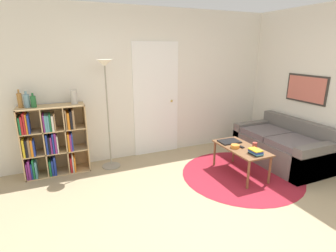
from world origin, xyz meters
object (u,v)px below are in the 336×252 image
(bottle_left, at_px, (20,100))
(bottle_middle, at_px, (27,101))
(bottle_right, at_px, (33,101))
(vase_on_shelf, at_px, (74,97))
(coffee_table, at_px, (241,150))
(bookshelf, at_px, (52,140))
(floor_lamp, at_px, (106,88))
(laptop, at_px, (229,141))
(couch, at_px, (283,147))
(bowl, at_px, (235,146))
(cup, at_px, (255,145))

(bottle_left, distance_m, bottle_middle, 0.09)
(bottle_right, bearing_deg, bottle_middle, 162.12)
(bottle_right, distance_m, vase_on_shelf, 0.56)
(coffee_table, bearing_deg, vase_on_shelf, 152.16)
(bookshelf, relative_size, coffee_table, 1.18)
(floor_lamp, height_order, bottle_left, floor_lamp)
(bookshelf, xyz_separation_m, laptop, (2.65, -0.95, -0.09))
(couch, height_order, bowl, couch)
(bookshelf, height_order, vase_on_shelf, vase_on_shelf)
(cup, xyz_separation_m, bottle_left, (-3.19, 1.33, 0.71))
(bowl, distance_m, vase_on_shelf, 2.59)
(cup, relative_size, bottle_left, 0.33)
(coffee_table, bearing_deg, bottle_right, 157.28)
(bookshelf, xyz_separation_m, floor_lamp, (0.87, -0.12, 0.79))
(bookshelf, bearing_deg, cup, -24.88)
(coffee_table, bearing_deg, cup, -33.12)
(bottle_middle, bearing_deg, laptop, -18.21)
(laptop, bearing_deg, bottle_middle, 161.79)
(floor_lamp, height_order, cup, floor_lamp)
(bottle_middle, bearing_deg, bookshelf, -2.47)
(bookshelf, xyz_separation_m, bowl, (2.57, -1.20, -0.07))
(couch, xyz_separation_m, bottle_left, (-4.03, 1.13, 0.93))
(bookshelf, relative_size, floor_lamp, 0.62)
(coffee_table, xyz_separation_m, bottle_left, (-3.03, 1.23, 0.80))
(coffee_table, bearing_deg, laptop, 96.58)
(floor_lamp, distance_m, laptop, 2.15)
(couch, bearing_deg, bookshelf, 163.08)
(coffee_table, bearing_deg, couch, 5.28)
(bookshelf, bearing_deg, bottle_left, 177.53)
(bookshelf, relative_size, bowl, 8.25)
(floor_lamp, height_order, couch, floor_lamp)
(cup, bearing_deg, couch, 13.39)
(bookshelf, xyz_separation_m, bottle_left, (-0.35, 0.02, 0.65))
(bookshelf, bearing_deg, floor_lamp, -7.91)
(cup, bearing_deg, bookshelf, 155.12)
(bottle_left, distance_m, vase_on_shelf, 0.74)
(laptop, bearing_deg, bookshelf, 160.34)
(laptop, bearing_deg, bowl, -107.59)
(cup, bearing_deg, bottle_left, 157.32)
(bookshelf, xyz_separation_m, coffee_table, (2.68, -1.21, -0.15))
(bookshelf, distance_m, bowl, 2.84)
(bookshelf, xyz_separation_m, bottle_middle, (-0.26, 0.01, 0.64))
(bottle_middle, distance_m, bottle_right, 0.09)
(laptop, bearing_deg, coffee_table, -83.42)
(laptop, height_order, bottle_middle, bottle_middle)
(couch, xyz_separation_m, laptop, (-1.03, 0.17, 0.19))
(bookshelf, height_order, bottle_middle, bottle_middle)
(vase_on_shelf, bearing_deg, bottle_right, -178.37)
(bookshelf, xyz_separation_m, couch, (3.68, -1.12, -0.28))
(laptop, height_order, bottle_left, bottle_left)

